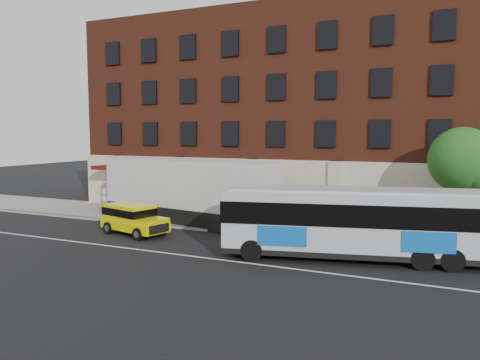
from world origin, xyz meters
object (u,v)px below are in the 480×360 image
at_px(city_bus, 355,221).
at_px(shipping_container, 187,192).
at_px(street_tree, 463,162).
at_px(sign_pole, 105,200).
at_px(yellow_suv, 132,217).

bearing_deg(city_bus, shipping_container, 159.37).
distance_m(street_tree, shipping_container, 16.71).
height_order(sign_pole, yellow_suv, sign_pole).
bearing_deg(sign_pole, yellow_suv, -32.06).
bearing_deg(sign_pole, street_tree, 8.61).
bearing_deg(yellow_suv, street_tree, 18.75).
height_order(sign_pole, city_bus, city_bus).
bearing_deg(yellow_suv, shipping_container, 72.55).
xyz_separation_m(street_tree, shipping_container, (-16.45, -1.88, -2.31)).
bearing_deg(shipping_container, street_tree, 6.53).
bearing_deg(street_tree, yellow_suv, -161.25).
xyz_separation_m(sign_pole, yellow_suv, (4.29, -2.69, -0.44)).
relative_size(yellow_suv, shipping_container, 0.36).
height_order(sign_pole, street_tree, street_tree).
xyz_separation_m(street_tree, city_bus, (-4.58, -6.35, -2.52)).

